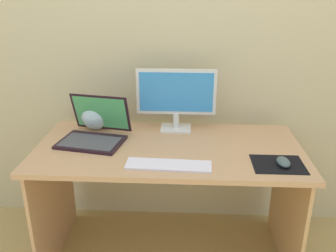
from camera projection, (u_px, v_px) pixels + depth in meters
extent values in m
plane|color=tan|center=(169.00, 252.00, 2.21)|extent=(8.00, 8.00, 0.00)
cube|color=#C6BA8E|center=(172.00, 35.00, 2.15)|extent=(6.00, 0.04, 2.50)
cube|color=tan|center=(169.00, 149.00, 1.95)|extent=(1.43, 0.69, 0.03)
cube|color=tan|center=(54.00, 201.00, 2.12)|extent=(0.02, 0.65, 0.69)
cube|color=tan|center=(287.00, 208.00, 2.05)|extent=(0.02, 0.65, 0.69)
cube|color=silver|center=(176.00, 128.00, 2.17)|extent=(0.18, 0.14, 0.01)
cylinder|color=silver|center=(176.00, 120.00, 2.16)|extent=(0.04, 0.04, 0.09)
cube|color=silver|center=(176.00, 92.00, 2.09)|extent=(0.46, 0.02, 0.27)
cube|color=#338CD8|center=(176.00, 92.00, 2.08)|extent=(0.43, 0.00, 0.23)
cube|color=black|center=(91.00, 142.00, 1.98)|extent=(0.38, 0.30, 0.02)
cube|color=#47474C|center=(90.00, 141.00, 1.96)|extent=(0.33, 0.24, 0.00)
cube|color=black|center=(101.00, 113.00, 2.07)|extent=(0.35, 0.13, 0.22)
cube|color=#4CB266|center=(101.00, 113.00, 2.07)|extent=(0.32, 0.12, 0.20)
sphere|color=silver|center=(96.00, 115.00, 2.16)|extent=(0.18, 0.18, 0.18)
cube|color=white|center=(168.00, 165.00, 1.74)|extent=(0.42, 0.13, 0.01)
cube|color=black|center=(278.00, 164.00, 1.75)|extent=(0.25, 0.20, 0.00)
ellipsoid|color=#445858|center=(283.00, 162.00, 1.73)|extent=(0.07, 0.10, 0.04)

